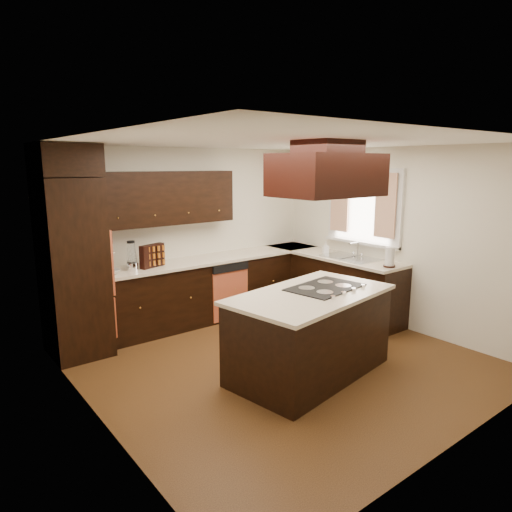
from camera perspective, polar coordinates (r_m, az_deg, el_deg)
name	(u,v)px	position (r m, az deg, el deg)	size (l,w,h in m)	color
floor	(281,362)	(5.49, 3.11, -13.08)	(4.20, 4.20, 0.02)	brown
ceiling	(283,141)	(5.00, 3.43, 14.19)	(4.20, 4.20, 0.02)	white
wall_back	(188,234)	(6.81, -8.52, 2.72)	(4.20, 0.02, 2.50)	beige
wall_front	(465,301)	(3.82, 24.63, -5.09)	(4.20, 0.02, 2.50)	beige
wall_left	(92,288)	(4.07, -19.79, -3.75)	(0.02, 4.20, 2.50)	beige
wall_right	(396,238)	(6.66, 17.08, 2.15)	(0.02, 4.20, 2.50)	beige
oven_column	(73,268)	(5.80, -21.86, -1.42)	(0.65, 0.75, 2.12)	black
wall_oven_face	(102,259)	(5.89, -18.65, -0.41)	(0.05, 0.62, 0.78)	#C75836
base_cabinets_back	(202,291)	(6.73, -6.75, -4.39)	(2.93, 0.60, 0.88)	black
base_cabinets_right	(331,285)	(7.14, 9.34, -3.54)	(0.60, 2.40, 0.88)	black
countertop_back	(202,261)	(6.61, -6.77, -0.58)	(2.93, 0.63, 0.04)	beige
countertop_right	(331,255)	(7.03, 9.38, 0.06)	(0.63, 2.40, 0.04)	beige
upper_cabinets	(166,198)	(6.38, -11.25, 7.11)	(2.00, 0.34, 0.72)	black
dishwasher_front	(230,295)	(6.66, -3.25, -4.90)	(0.60, 0.05, 0.72)	#C75836
window_frame	(364,207)	(6.91, 13.34, 6.01)	(0.06, 1.32, 1.12)	silver
window_pane	(365,207)	(6.93, 13.49, 6.02)	(0.00, 1.20, 1.00)	white
curtain_left	(385,206)	(6.60, 15.88, 6.08)	(0.02, 0.34, 0.90)	beige
curtain_right	(340,202)	(7.13, 10.41, 6.69)	(0.02, 0.34, 0.90)	beige
sink_rim	(350,257)	(6.81, 11.63, -0.18)	(0.52, 0.84, 0.01)	silver
island	(310,335)	(5.07, 6.72, -9.80)	(1.78, 0.97, 0.88)	black
island_top	(311,294)	(4.92, 6.85, -4.80)	(1.84, 1.03, 0.04)	beige
cooktop	(325,287)	(5.12, 8.63, -3.88)	(0.84, 0.56, 0.01)	black
range_hood	(327,175)	(4.67, 8.84, 9.98)	(1.05, 0.72, 0.42)	black
hood_duct	(328,147)	(4.67, 8.94, 13.35)	(0.55, 0.50, 0.13)	black
blender_base	(132,266)	(6.09, -15.22, -1.27)	(0.15, 0.15, 0.10)	silver
blender_pitcher	(131,253)	(6.05, -15.31, 0.39)	(0.13, 0.13, 0.26)	silver
spice_rack	(152,256)	(6.19, -12.85, 0.02)	(0.37, 0.09, 0.31)	black
mixing_bowl	(111,272)	(5.96, -17.72, -1.90)	(0.23, 0.23, 0.06)	silver
soap_bottle	(326,248)	(7.08, 8.70, 1.06)	(0.08, 0.08, 0.17)	silver
paper_towel	(390,257)	(6.30, 16.37, -0.15)	(0.12, 0.12, 0.27)	silver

